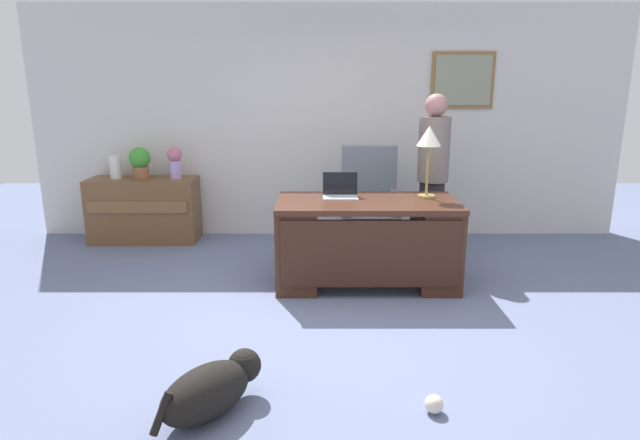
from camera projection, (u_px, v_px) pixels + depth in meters
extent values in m
plane|color=slate|center=(331.00, 322.00, 4.16)|extent=(12.00, 12.00, 0.00)
cube|color=silver|center=(327.00, 123.00, 6.34)|extent=(7.00, 0.12, 2.70)
cube|color=olive|center=(461.00, 80.00, 6.15)|extent=(0.72, 0.03, 0.64)
cube|color=gray|center=(462.00, 80.00, 6.13)|extent=(0.64, 0.01, 0.56)
cube|color=#422316|center=(366.00, 203.00, 4.80)|extent=(1.63, 0.82, 0.05)
cube|color=#422316|center=(296.00, 245.00, 4.90)|extent=(0.36, 0.76, 0.74)
cube|color=#422316|center=(434.00, 245.00, 4.90)|extent=(0.36, 0.76, 0.74)
cube|color=#381E13|center=(369.00, 254.00, 4.52)|extent=(1.53, 0.04, 0.59)
cube|color=brown|center=(143.00, 210.00, 6.24)|extent=(1.23, 0.48, 0.75)
cube|color=brown|center=(135.00, 207.00, 5.98)|extent=(1.13, 0.02, 0.14)
cube|color=slate|center=(369.00, 220.00, 5.77)|extent=(0.60, 0.58, 0.18)
cylinder|color=black|center=(368.00, 241.00, 5.83)|extent=(0.10, 0.10, 0.28)
cylinder|color=black|center=(368.00, 251.00, 5.86)|extent=(0.52, 0.52, 0.05)
cube|color=slate|center=(367.00, 177.00, 5.90)|extent=(0.60, 0.12, 0.69)
cube|color=slate|center=(345.00, 202.00, 5.72)|extent=(0.08, 0.50, 0.22)
cube|color=slate|center=(393.00, 202.00, 5.72)|extent=(0.08, 0.50, 0.22)
cylinder|color=#262323|center=(429.00, 219.00, 5.66)|extent=(0.26, 0.26, 0.82)
cylinder|color=slate|center=(433.00, 149.00, 5.48)|extent=(0.32, 0.32, 0.66)
sphere|color=#AC7272|center=(435.00, 105.00, 5.37)|extent=(0.23, 0.23, 0.23)
ellipsoid|color=black|center=(205.00, 393.00, 2.95)|extent=(0.60, 0.64, 0.30)
sphere|color=black|center=(243.00, 366.00, 3.15)|extent=(0.20, 0.20, 0.20)
cylinder|color=black|center=(160.00, 414.00, 2.72)|extent=(0.13, 0.14, 0.21)
cube|color=#B2B5BA|center=(339.00, 197.00, 4.88)|extent=(0.32, 0.22, 0.01)
cube|color=black|center=(339.00, 183.00, 4.95)|extent=(0.32, 0.01, 0.21)
cylinder|color=#9E8447|center=(425.00, 196.00, 4.91)|extent=(0.16, 0.16, 0.02)
cylinder|color=#9E8447|center=(426.00, 171.00, 4.86)|extent=(0.02, 0.02, 0.45)
cone|color=silver|center=(428.00, 136.00, 4.78)|extent=(0.22, 0.22, 0.18)
cylinder|color=#B292D6|center=(174.00, 170.00, 6.12)|extent=(0.13, 0.13, 0.21)
sphere|color=#BE6586|center=(173.00, 155.00, 6.08)|extent=(0.17, 0.17, 0.17)
cylinder|color=silver|center=(114.00, 167.00, 6.11)|extent=(0.13, 0.13, 0.26)
cylinder|color=brown|center=(139.00, 173.00, 6.13)|extent=(0.18, 0.18, 0.14)
sphere|color=green|center=(138.00, 158.00, 6.09)|extent=(0.24, 0.24, 0.24)
sphere|color=beige|center=(433.00, 404.00, 3.01)|extent=(0.11, 0.11, 0.11)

